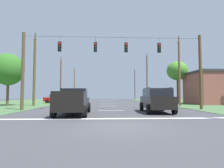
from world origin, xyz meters
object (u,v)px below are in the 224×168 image
pickup_truck (74,102)px  utility_pole_mid_right (179,72)px  utility_pole_near_left (135,84)px  roadside_store (221,88)px  tree_roadside_far_right (8,69)px  utility_pole_distant_left (74,83)px  overhead_signal_span (113,67)px  suv_black (156,100)px  utility_pole_far_left (34,70)px  distant_car_oncoming (57,99)px  distant_car_crossing_white (158,99)px  utility_pole_far_right (147,78)px  tree_roadside_right (177,71)px  utility_pole_distant_right (61,79)px

pickup_truck → utility_pole_mid_right: utility_pole_mid_right is taller
utility_pole_near_left → roadside_store: size_ratio=1.00×
roadside_store → tree_roadside_far_right: bearing=-174.4°
utility_pole_distant_left → overhead_signal_span: bearing=-76.4°
pickup_truck → utility_pole_near_left: utility_pole_near_left is taller
utility_pole_mid_right → tree_roadside_far_right: 22.70m
suv_black → utility_pole_far_left: utility_pole_far_left is taller
utility_pole_distant_left → pickup_truck: bearing=-81.6°
utility_pole_mid_right → distant_car_oncoming: bearing=152.9°
distant_car_crossing_white → roadside_store: size_ratio=0.45×
utility_pole_far_right → tree_roadside_right: 9.75m
utility_pole_near_left → tree_roadside_right: bearing=-83.3°
distant_car_crossing_white → utility_pole_near_left: 29.13m
utility_pole_distant_left → tree_roadside_far_right: 33.22m
utility_pole_near_left → utility_pole_far_left: (-19.14, -32.11, 0.01)m
tree_roadside_right → utility_pole_far_left: bearing=-163.9°
distant_car_crossing_white → utility_pole_mid_right: (1.49, -4.72, 3.72)m
tree_roadside_right → roadside_store: tree_roadside_right is taller
distant_car_oncoming → utility_pole_distant_left: bearing=91.7°
utility_pole_far_left → utility_pole_distant_left: size_ratio=0.98×
utility_pole_near_left → tree_roadside_far_right: utility_pole_near_left is taller
distant_car_oncoming → utility_pole_far_left: (-1.23, -7.81, 4.01)m
overhead_signal_span → roadside_store: (17.49, 10.17, -1.70)m
utility_pole_far_left → utility_pole_distant_right: bearing=89.4°
overhead_signal_span → distant_car_oncoming: overhead_signal_span is taller
utility_pole_far_right → tree_roadside_far_right: utility_pole_far_right is taller
utility_pole_mid_right → tree_roadside_far_right: (-22.66, 1.36, 0.32)m
roadside_store → utility_pole_distant_left: bearing=132.3°
overhead_signal_span → suv_black: 5.50m
utility_pole_mid_right → distant_car_crossing_white: bearing=107.5°
pickup_truck → distant_car_crossing_white: pickup_truck is taller
utility_pole_far_left → utility_pole_distant_right: (0.15, 15.33, -0.02)m
pickup_truck → tree_roadside_far_right: bearing=132.5°
utility_pole_distant_left → tree_roadside_right: 34.26m
pickup_truck → utility_pole_mid_right: 16.21m
tree_roadside_far_right → utility_pole_far_left: bearing=1.1°
distant_car_oncoming → tree_roadside_far_right: size_ratio=0.64×
pickup_truck → distant_car_oncoming: size_ratio=1.22×
pickup_truck → suv_black: 6.82m
distant_car_oncoming → utility_pole_near_left: size_ratio=0.46×
roadside_store → utility_pole_far_left: bearing=-173.8°
utility_pole_near_left → tree_roadside_right: 25.90m
tree_roadside_far_right → utility_pole_mid_right: bearing=-3.4°
suv_black → utility_pole_distant_right: bearing=118.1°
utility_pole_distant_left → distant_car_crossing_white: bearing=-59.7°
utility_pole_mid_right → utility_pole_distant_left: utility_pole_distant_left is taller
pickup_truck → distant_car_oncoming: (-5.76, 19.22, -0.18)m
suv_black → utility_pole_far_left: (-13.67, 10.01, 3.74)m
distant_car_oncoming → utility_pole_mid_right: (18.04, -9.24, 3.72)m
distant_car_crossing_white → utility_pole_distant_right: (-17.63, 12.04, 3.99)m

